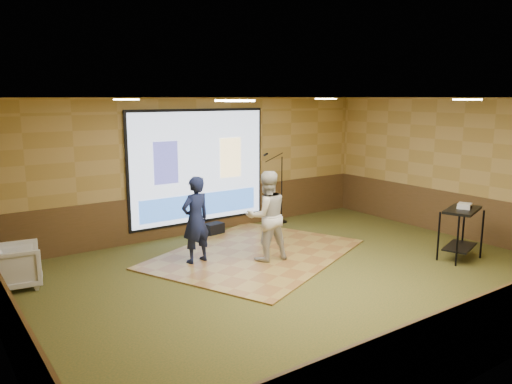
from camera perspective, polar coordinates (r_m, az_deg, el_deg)
ground at (r=8.63m, az=4.80°, el=-9.65°), size 9.00×9.00×0.00m
room_shell at (r=8.14m, az=5.03°, el=4.31°), size 9.04×7.04×3.02m
wainscot_back at (r=11.27m, az=-6.52°, el=-2.26°), size 9.00×0.04×0.95m
wainscot_front at (r=6.38m, az=25.84°, el=-13.73°), size 9.00×0.04×0.95m
wainscot_left at (r=6.73m, az=-26.78°, el=-12.53°), size 0.04×7.00×0.95m
wainscot_right at (r=11.76m, az=21.91°, el=-2.43°), size 0.04×7.00×0.95m
projector_screen at (r=11.05m, az=-6.52°, el=2.76°), size 3.32×0.06×2.52m
downlight_nw at (r=8.54m, az=-14.63°, el=10.20°), size 0.32×0.32×0.02m
downlight_ne at (r=10.89m, az=7.98°, el=10.50°), size 0.32×0.32×0.02m
downlight_sw at (r=5.57m, az=-2.45°, el=10.39°), size 0.32×0.32×0.02m
downlight_se at (r=8.76m, az=23.01°, el=9.71°), size 0.32×0.32×0.02m
dance_floor at (r=9.75m, az=-0.05°, el=-7.07°), size 4.76×4.28×0.03m
player_left at (r=9.11m, az=-6.92°, el=-3.16°), size 0.63×0.47×1.59m
player_right at (r=9.17m, az=1.22°, el=-2.74°), size 0.92×0.78×1.67m
av_table at (r=10.06m, az=22.41°, el=-3.38°), size 0.93×0.49×0.98m
projector at (r=10.03m, az=22.73°, el=-1.47°), size 0.34×0.31×0.09m
mic_stand at (r=12.09m, az=2.73°, el=-1.22°), size 0.68×0.28×1.73m
banquet_chair at (r=8.93m, az=-25.79°, el=-7.65°), size 0.87×0.85×0.70m
duffel_bag at (r=11.13m, az=-4.85°, el=-4.23°), size 0.45×0.34×0.26m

